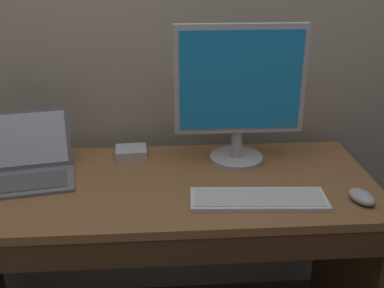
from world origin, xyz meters
TOP-DOWN VIEW (x-y plane):
  - desk at (0.00, -0.01)m, footprint 1.53×0.64m
  - laptop_space_gray at (-0.46, 0.07)m, footprint 0.35×0.33m
  - external_monitor at (0.30, 0.14)m, footprint 0.47×0.20m
  - wired_keyboard at (0.33, -0.16)m, footprint 0.45×0.17m
  - computer_mouse at (0.66, -0.19)m, footprint 0.09×0.12m
  - external_drive_box at (-0.10, 0.23)m, footprint 0.13×0.11m

SIDE VIEW (x-z plane):
  - desk at x=0.00m, z-range 0.13..0.90m
  - wired_keyboard at x=0.33m, z-range 0.77..0.79m
  - external_drive_box at x=-0.10m, z-range 0.77..0.80m
  - computer_mouse at x=0.66m, z-range 0.77..0.81m
  - laptop_space_gray at x=-0.46m, z-range 0.71..0.93m
  - external_monitor at x=0.30m, z-range 0.79..1.31m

